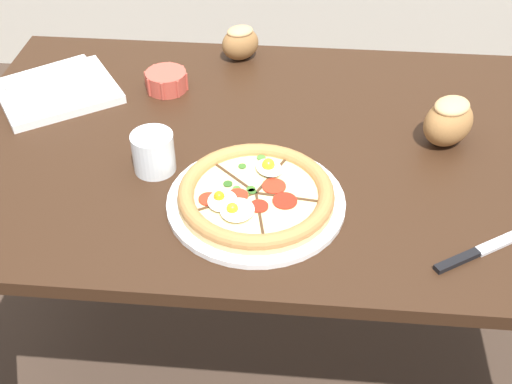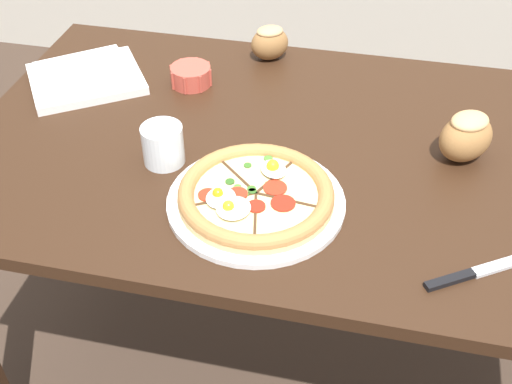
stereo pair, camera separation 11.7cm
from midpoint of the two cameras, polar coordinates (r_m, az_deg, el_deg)
name	(u,v)px [view 1 (the left image)]	position (r m, az deg, el deg)	size (l,w,h in m)	color
ground_plane	(283,351)	(1.85, 0.56, -14.07)	(12.00, 12.00, 0.00)	#3D2D23
dining_table	(291,178)	(1.39, 0.73, 1.12)	(1.42, 0.85, 0.72)	#331E11
pizza	(256,196)	(1.17, -2.87, -0.49)	(0.33, 0.33, 0.05)	white
ramekin_bowl	(166,80)	(1.52, -10.19, 9.68)	(0.10, 0.10, 0.04)	#C64C3D
napkin_folded	(57,89)	(1.57, -19.33, 8.53)	(0.33, 0.32, 0.04)	white
bread_piece_near	(449,121)	(1.35, 14.41, 6.08)	(0.14, 0.14, 0.10)	#A3703D
bread_piece_mid	(240,42)	(1.62, -3.53, 13.09)	(0.12, 0.11, 0.09)	olive
knife_main	(484,249)	(1.15, 16.89, -5.03)	(0.19, 0.13, 0.01)	silver
water_glass	(154,154)	(1.27, -11.70, 3.19)	(0.08, 0.08, 0.08)	white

